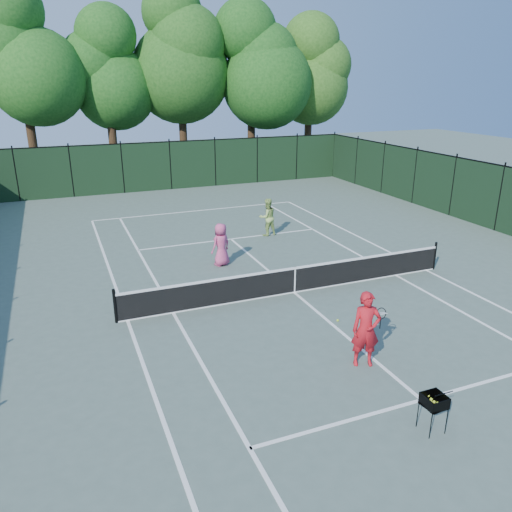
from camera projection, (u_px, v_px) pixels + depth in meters
name	position (u px, v px, depth m)	size (l,w,h in m)	color
ground	(294.00, 293.00, 16.67)	(90.00, 90.00, 0.00)	#4D5E53
sideline_doubles_left	(128.00, 321.00, 14.73)	(0.10, 23.77, 0.01)	white
sideline_doubles_right	(426.00, 270.00, 18.62)	(0.10, 23.77, 0.01)	white
sideline_singles_left	(173.00, 313.00, 15.21)	(0.10, 23.77, 0.01)	white
sideline_singles_right	(396.00, 275.00, 18.13)	(0.10, 23.77, 0.01)	white
baseline_far	(197.00, 211.00, 27.05)	(10.97, 0.10, 0.01)	white
service_line_near	(422.00, 400.00, 11.08)	(8.23, 0.10, 0.01)	white
service_line_far	(231.00, 239.00, 22.26)	(8.23, 0.10, 0.01)	white
center_service_line	(294.00, 292.00, 16.67)	(0.10, 12.80, 0.01)	white
tennis_net	(295.00, 279.00, 16.51)	(11.69, 0.09, 1.06)	black
fence_far	(170.00, 166.00, 31.89)	(24.00, 0.05, 3.00)	black
tree_1	(18.00, 45.00, 30.15)	(6.80, 6.80, 13.98)	black
tree_2	(106.00, 63.00, 32.07)	(6.00, 6.00, 12.40)	black
tree_3	(179.00, 44.00, 33.85)	(7.00, 7.00, 14.45)	black
tree_4	(251.00, 58.00, 35.30)	(6.20, 6.20, 12.97)	black
tree_5	(310.00, 66.00, 37.65)	(5.80, 5.80, 12.23)	black
coach	(366.00, 329.00, 12.17)	(1.11, 0.68, 1.94)	red
player_pink	(221.00, 245.00, 18.88)	(0.95, 0.79, 1.65)	#CB477A
player_green	(267.00, 217.00, 22.55)	(0.90, 0.74, 1.70)	#A0C261
ball_hopper	(434.00, 401.00, 9.91)	(0.48, 0.48, 0.83)	black
loose_ball_midcourt	(338.00, 320.00, 14.67)	(0.07, 0.07, 0.07)	#CAF131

